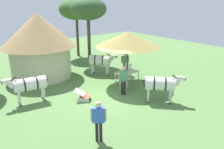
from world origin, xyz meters
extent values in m
plane|color=#547B40|center=(0.00, 0.00, 0.00)|extent=(36.00, 36.00, 0.00)
cylinder|color=beige|center=(-1.40, 5.26, 1.05)|extent=(4.00, 4.00, 2.11)
cone|color=#A38354|center=(-1.40, 5.26, 3.22)|extent=(4.91, 4.91, 2.23)
cylinder|color=#4E3D39|center=(2.37, 0.64, 1.20)|extent=(0.10, 0.10, 2.39)
cone|color=olive|center=(2.37, 0.64, 2.83)|extent=(3.94, 3.94, 0.89)
cube|color=silver|center=(2.37, 0.64, 0.72)|extent=(1.59, 0.93, 0.04)
cylinder|color=silver|center=(1.64, 0.94, 0.35)|extent=(0.06, 0.06, 0.70)
cylinder|color=silver|center=(3.05, 1.04, 0.35)|extent=(0.06, 0.06, 0.70)
cylinder|color=silver|center=(1.70, 0.24, 0.35)|extent=(0.06, 0.06, 0.70)
cylinder|color=silver|center=(3.10, 0.35, 0.35)|extent=(0.06, 0.06, 0.70)
cube|color=white|center=(3.24, 1.49, 0.45)|extent=(0.61, 0.61, 0.04)
cube|color=white|center=(3.38, 1.62, 0.68)|extent=(0.34, 0.34, 0.45)
cylinder|color=white|center=(3.25, 1.23, 0.23)|extent=(0.04, 0.04, 0.45)
cylinder|color=white|center=(2.98, 1.50, 0.23)|extent=(0.04, 0.04, 0.45)
cylinder|color=white|center=(3.50, 1.48, 0.23)|extent=(0.04, 0.04, 0.45)
cylinder|color=white|center=(3.24, 1.75, 0.23)|extent=(0.04, 0.04, 0.45)
cube|color=silver|center=(1.43, -0.12, 0.45)|extent=(0.60, 0.61, 0.04)
cube|color=silver|center=(1.28, -0.24, 0.68)|extent=(0.31, 0.37, 0.45)
cylinder|color=silver|center=(1.45, 0.14, 0.23)|extent=(0.04, 0.04, 0.45)
cylinder|color=silver|center=(1.69, -0.16, 0.23)|extent=(0.04, 0.04, 0.45)
cylinder|color=silver|center=(1.17, -0.09, 0.23)|extent=(0.04, 0.04, 0.45)
cylinder|color=silver|center=(1.41, -0.39, 0.23)|extent=(0.04, 0.04, 0.45)
cylinder|color=black|center=(1.03, -0.67, 0.41)|extent=(0.12, 0.12, 0.83)
cylinder|color=black|center=(0.91, -0.59, 0.41)|extent=(0.12, 0.12, 0.83)
cube|color=#458666|center=(0.97, -0.63, 1.12)|extent=(0.49, 0.43, 0.59)
cylinder|color=tan|center=(1.18, -0.78, 1.14)|extent=(0.09, 0.09, 0.55)
cylinder|color=tan|center=(0.76, -0.48, 1.14)|extent=(0.09, 0.09, 0.55)
sphere|color=tan|center=(0.97, -0.63, 1.55)|extent=(0.22, 0.22, 0.22)
cylinder|color=black|center=(3.54, 2.07, 0.39)|extent=(0.11, 0.11, 0.78)
cylinder|color=black|center=(3.45, 2.18, 0.39)|extent=(0.11, 0.11, 0.78)
cube|color=#4A865F|center=(3.49, 2.13, 1.06)|extent=(0.42, 0.45, 0.55)
cylinder|color=#997648|center=(3.64, 1.94, 1.08)|extent=(0.08, 0.08, 0.52)
cylinder|color=#997648|center=(3.34, 2.32, 1.08)|extent=(0.08, 0.08, 0.52)
sphere|color=#997648|center=(3.49, 2.13, 1.46)|extent=(0.21, 0.21, 0.21)
cylinder|color=black|center=(-2.71, -3.37, 0.42)|extent=(0.12, 0.12, 0.83)
cylinder|color=black|center=(-2.59, -3.46, 0.42)|extent=(0.12, 0.12, 0.83)
cube|color=blue|center=(-2.65, -3.42, 1.13)|extent=(0.49, 0.44, 0.59)
cylinder|color=beige|center=(-2.85, -3.26, 1.15)|extent=(0.09, 0.09, 0.56)
cylinder|color=beige|center=(-2.44, -3.57, 1.15)|extent=(0.09, 0.09, 0.56)
sphere|color=beige|center=(-2.65, -3.42, 1.56)|extent=(0.23, 0.23, 0.23)
cube|color=#D04D38|center=(-1.13, 0.07, 0.22)|extent=(0.76, 0.76, 0.03)
cube|color=white|center=(-1.33, 0.25, 0.44)|extent=(0.75, 0.75, 0.31)
cube|color=silver|center=(-0.99, 0.29, 0.11)|extent=(0.47, 0.44, 0.22)
cube|color=silver|center=(-1.35, -0.09, 0.11)|extent=(0.47, 0.44, 0.22)
cylinder|color=silver|center=(1.99, 3.10, 1.03)|extent=(1.46, 1.54, 0.71)
cylinder|color=black|center=(1.81, 3.32, 1.03)|extent=(0.61, 0.53, 0.73)
cylinder|color=black|center=(2.16, 2.90, 1.03)|extent=(0.61, 0.53, 0.73)
cylinder|color=silver|center=(2.45, 2.56, 1.21)|extent=(0.60, 0.63, 0.52)
cube|color=silver|center=(2.63, 2.34, 1.37)|extent=(0.40, 0.42, 0.20)
cube|color=black|center=(2.74, 2.20, 1.34)|extent=(0.17, 0.17, 0.12)
cube|color=black|center=(2.45, 2.56, 1.41)|extent=(0.27, 0.31, 0.28)
cylinder|color=silver|center=(2.49, 2.81, 0.38)|extent=(0.11, 0.11, 0.77)
cylinder|color=black|center=(2.49, 2.81, 0.03)|extent=(0.13, 0.13, 0.06)
cylinder|color=silver|center=(2.19, 2.56, 0.38)|extent=(0.11, 0.11, 0.77)
cylinder|color=black|center=(2.19, 2.56, 0.03)|extent=(0.13, 0.13, 0.06)
cylinder|color=silver|center=(1.79, 3.64, 0.38)|extent=(0.11, 0.11, 0.77)
cylinder|color=black|center=(1.79, 3.64, 0.03)|extent=(0.13, 0.13, 0.06)
cylinder|color=silver|center=(1.49, 3.39, 0.38)|extent=(0.11, 0.11, 0.77)
cylinder|color=black|center=(1.49, 3.39, 0.03)|extent=(0.13, 0.13, 0.06)
cylinder|color=black|center=(1.50, 3.68, 0.93)|extent=(0.19, 0.21, 0.53)
cylinder|color=silver|center=(-3.45, 1.61, 1.01)|extent=(1.67, 0.88, 0.66)
cylinder|color=black|center=(-3.13, 1.56, 1.01)|extent=(0.17, 0.68, 0.68)
cylinder|color=black|center=(-3.74, 1.65, 1.01)|extent=(0.17, 0.68, 0.68)
cylinder|color=silver|center=(-4.24, 1.72, 1.19)|extent=(0.58, 0.37, 0.50)
cube|color=silver|center=(-4.52, 1.76, 1.35)|extent=(0.42, 0.23, 0.20)
cube|color=black|center=(-4.70, 1.78, 1.32)|extent=(0.14, 0.14, 0.12)
cube|color=black|center=(-4.24, 1.72, 1.39)|extent=(0.37, 0.09, 0.28)
cylinder|color=silver|center=(-4.08, 1.51, 0.38)|extent=(0.11, 0.11, 0.76)
cylinder|color=black|center=(-4.08, 1.51, 0.03)|extent=(0.13, 0.13, 0.06)
cylinder|color=silver|center=(-4.03, 1.87, 0.38)|extent=(0.11, 0.11, 0.76)
cylinder|color=black|center=(-4.03, 1.87, 0.03)|extent=(0.13, 0.13, 0.06)
cylinder|color=silver|center=(-2.87, 1.34, 0.38)|extent=(0.11, 0.11, 0.76)
cylinder|color=black|center=(-2.87, 1.34, 0.03)|extent=(0.13, 0.13, 0.06)
cylinder|color=silver|center=(-2.82, 1.71, 0.38)|extent=(0.11, 0.11, 0.76)
cylinder|color=black|center=(-2.82, 1.71, 0.03)|extent=(0.13, 0.13, 0.06)
cylinder|color=black|center=(-2.61, 1.49, 0.91)|extent=(0.24, 0.08, 0.53)
cylinder|color=silver|center=(1.86, -2.48, 1.01)|extent=(1.54, 1.57, 0.70)
cylinder|color=black|center=(1.65, -2.27, 1.01)|extent=(0.57, 0.55, 0.72)
cylinder|color=black|center=(2.05, -2.68, 1.01)|extent=(0.57, 0.55, 0.72)
cylinder|color=silver|center=(2.38, -3.02, 1.19)|extent=(0.61, 0.62, 0.52)
cube|color=silver|center=(2.57, -3.23, 1.35)|extent=(0.41, 0.41, 0.20)
cube|color=black|center=(2.69, -3.36, 1.32)|extent=(0.17, 0.17, 0.12)
cube|color=black|center=(2.38, -3.02, 1.39)|extent=(0.28, 0.29, 0.28)
cylinder|color=silver|center=(2.39, -2.76, 0.37)|extent=(0.11, 0.11, 0.75)
cylinder|color=black|center=(2.39, -2.76, 0.03)|extent=(0.13, 0.13, 0.06)
cylinder|color=silver|center=(2.11, -3.03, 0.37)|extent=(0.11, 0.11, 0.75)
cylinder|color=black|center=(2.11, -3.03, 0.03)|extent=(0.13, 0.13, 0.06)
cylinder|color=silver|center=(1.61, -1.94, 0.37)|extent=(0.11, 0.11, 0.75)
cylinder|color=black|center=(1.61, -1.94, 0.03)|extent=(0.13, 0.13, 0.06)
cylinder|color=silver|center=(1.33, -2.21, 0.37)|extent=(0.11, 0.11, 0.75)
cylinder|color=black|center=(1.33, -2.21, 0.03)|extent=(0.13, 0.13, 0.06)
cylinder|color=black|center=(1.31, -1.91, 0.91)|extent=(0.20, 0.20, 0.53)
cylinder|color=#413727|center=(3.57, 8.88, 1.68)|extent=(0.23, 0.23, 3.37)
ellipsoid|color=#305723|center=(3.57, 8.88, 4.21)|extent=(3.05, 3.05, 1.83)
cylinder|color=#403D2E|center=(2.96, 5.97, 1.80)|extent=(0.26, 0.26, 3.59)
ellipsoid|color=#31522D|center=(2.96, 5.97, 4.39)|extent=(2.89, 2.89, 1.74)
camera|label=1|loc=(-6.87, -9.63, 5.26)|focal=36.63mm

